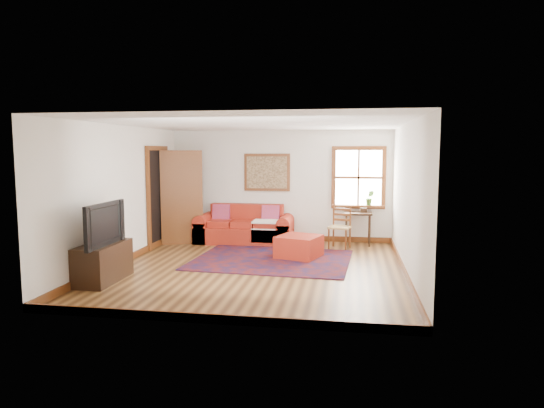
% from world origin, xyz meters
% --- Properties ---
extents(ground, '(5.50, 5.50, 0.00)m').
position_xyz_m(ground, '(0.00, 0.00, 0.00)').
color(ground, '#432612').
rests_on(ground, ground).
extents(room_envelope, '(5.04, 5.54, 2.52)m').
position_xyz_m(room_envelope, '(0.00, 0.02, 1.65)').
color(room_envelope, silver).
rests_on(room_envelope, ground).
extents(window, '(1.18, 0.20, 1.38)m').
position_xyz_m(window, '(1.78, 2.70, 1.31)').
color(window, white).
rests_on(window, ground).
extents(doorway, '(0.89, 1.08, 2.14)m').
position_xyz_m(doorway, '(-2.21, 1.78, 1.07)').
color(doorway, black).
rests_on(doorway, ground).
extents(framed_artwork, '(1.05, 0.07, 0.85)m').
position_xyz_m(framed_artwork, '(-0.30, 2.71, 1.55)').
color(framed_artwork, brown).
rests_on(framed_artwork, ground).
extents(persian_rug, '(3.00, 2.47, 0.02)m').
position_xyz_m(persian_rug, '(0.14, 0.67, 0.01)').
color(persian_rug, '#54110C').
rests_on(persian_rug, ground).
extents(red_leather_sofa, '(2.14, 0.88, 0.84)m').
position_xyz_m(red_leather_sofa, '(-0.73, 2.33, 0.28)').
color(red_leather_sofa, '#A02414').
rests_on(red_leather_sofa, ground).
extents(red_ottoman, '(0.94, 0.94, 0.43)m').
position_xyz_m(red_ottoman, '(0.62, 0.97, 0.21)').
color(red_ottoman, '#A02414').
rests_on(red_ottoman, ground).
extents(side_table, '(0.60, 0.45, 0.71)m').
position_xyz_m(side_table, '(1.75, 2.43, 0.59)').
color(side_table, black).
rests_on(side_table, ground).
extents(ladder_back_chair, '(0.51, 0.49, 0.90)m').
position_xyz_m(ladder_back_chair, '(1.38, 2.01, 0.49)').
color(ladder_back_chair, tan).
rests_on(ladder_back_chair, ground).
extents(media_cabinet, '(0.49, 1.09, 0.60)m').
position_xyz_m(media_cabinet, '(-2.24, -1.19, 0.30)').
color(media_cabinet, black).
rests_on(media_cabinet, ground).
extents(television, '(0.15, 1.15, 0.66)m').
position_xyz_m(television, '(-2.22, -1.33, 0.93)').
color(television, black).
rests_on(television, media_cabinet).
extents(candle_hurricane, '(0.12, 0.12, 0.18)m').
position_xyz_m(candle_hurricane, '(-2.19, -0.81, 0.69)').
color(candle_hurricane, silver).
rests_on(candle_hurricane, media_cabinet).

